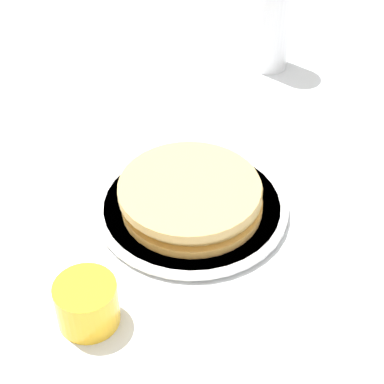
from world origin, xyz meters
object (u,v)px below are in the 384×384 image
at_px(plate, 192,207).
at_px(juice_glass, 87,304).
at_px(pancake_stack, 191,195).
at_px(water_bottle_mid, 272,14).

relative_size(plate, juice_glass, 3.64).
xyz_separation_m(plate, pancake_stack, (0.00, -0.00, 0.02)).
height_order(pancake_stack, water_bottle_mid, water_bottle_mid).
height_order(plate, juice_glass, juice_glass).
bearing_deg(water_bottle_mid, pancake_stack, -6.94).
bearing_deg(water_bottle_mid, plate, -6.93).
xyz_separation_m(juice_glass, water_bottle_mid, (-0.60, 0.12, 0.07)).
bearing_deg(juice_glass, plate, 159.85).
distance_m(pancake_stack, water_bottle_mid, 0.41).
distance_m(plate, juice_glass, 0.21).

